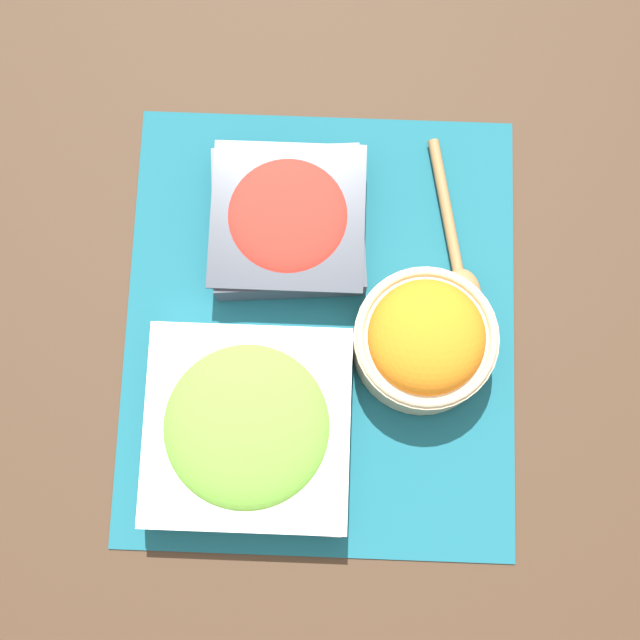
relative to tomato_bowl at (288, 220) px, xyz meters
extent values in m
plane|color=#422D1E|center=(-0.11, -0.04, -0.03)|extent=(3.00, 3.00, 0.00)
cube|color=#195B6B|center=(-0.11, -0.04, -0.03)|extent=(0.47, 0.41, 0.00)
cube|color=#333842|center=(0.00, 0.00, -0.01)|extent=(0.17, 0.17, 0.04)
cube|color=#333842|center=(0.00, 0.00, 0.01)|extent=(0.16, 0.16, 0.00)
ellipsoid|color=red|center=(0.00, 0.00, 0.01)|extent=(0.13, 0.13, 0.03)
cube|color=white|center=(-0.22, 0.03, -0.01)|extent=(0.21, 0.21, 0.04)
cube|color=white|center=(-0.22, 0.03, 0.02)|extent=(0.20, 0.20, 0.00)
ellipsoid|color=#6BAD38|center=(-0.22, 0.03, 0.02)|extent=(0.17, 0.17, 0.05)
cylinder|color=#C6B28E|center=(-0.13, -0.14, 0.00)|extent=(0.14, 0.14, 0.06)
torus|color=#C6B28E|center=(-0.13, -0.14, 0.03)|extent=(0.14, 0.14, 0.01)
ellipsoid|color=orange|center=(-0.13, -0.14, 0.03)|extent=(0.12, 0.12, 0.06)
cylinder|color=#9E7042|center=(0.02, -0.17, -0.02)|extent=(0.16, 0.04, 0.01)
ellipsoid|color=#9E7042|center=(-0.07, -0.19, -0.02)|extent=(0.06, 0.05, 0.02)
camera|label=1|loc=(-0.29, -0.04, 0.90)|focal=50.00mm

